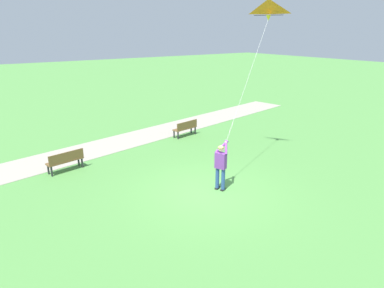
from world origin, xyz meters
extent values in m
plane|color=#569947|center=(0.00, 0.00, 0.00)|extent=(120.00, 120.00, 0.00)
cube|color=#ADA393|center=(6.97, 2.00, 0.01)|extent=(8.02, 31.92, 0.02)
cube|color=#232328|center=(0.03, -0.45, 0.03)|extent=(0.19, 0.26, 0.06)
cylinder|color=#2D4C8E|center=(0.02, -0.43, 0.45)|extent=(0.14, 0.14, 0.82)
cube|color=#232328|center=(-0.20, -0.54, 0.03)|extent=(0.19, 0.26, 0.06)
cylinder|color=#2D4C8E|center=(-0.20, -0.52, 0.45)|extent=(0.14, 0.14, 0.82)
cube|color=#753899|center=(-0.09, -0.48, 1.16)|extent=(0.45, 0.36, 0.60)
sphere|color=beige|center=(-0.09, -0.48, 1.62)|extent=(0.22, 0.22, 0.22)
ellipsoid|color=tan|center=(-0.10, -0.46, 1.66)|extent=(0.29, 0.29, 0.13)
cylinder|color=#753899|center=(0.07, -0.65, 1.61)|extent=(0.15, 0.56, 0.43)
cylinder|color=#753899|center=(-0.09, -0.72, 1.61)|extent=(0.49, 0.42, 0.43)
sphere|color=beige|center=(0.05, -0.83, 1.74)|extent=(0.10, 0.10, 0.10)
pyramid|color=orange|center=(1.28, -3.88, 6.48)|extent=(1.29, 1.03, 0.58)
cone|color=yellow|center=(1.38, -4.05, 6.10)|extent=(0.28, 0.28, 0.22)
cylinder|color=black|center=(1.38, -4.05, 6.21)|extent=(1.01, 0.65, 0.02)
cylinder|color=silver|center=(0.72, -2.44, 3.90)|extent=(1.35, 3.23, 4.32)
cube|color=brown|center=(6.28, -3.20, 0.45)|extent=(0.70, 1.55, 0.05)
cube|color=brown|center=(6.09, -3.24, 0.68)|extent=(0.30, 1.48, 0.40)
cube|color=#2D2D33|center=(6.32, -2.52, 0.23)|extent=(0.07, 0.07, 0.45)
cube|color=#2D2D33|center=(6.00, -2.57, 0.23)|extent=(0.07, 0.07, 0.45)
cube|color=#2D2D33|center=(6.55, -3.84, 0.23)|extent=(0.07, 0.07, 0.45)
cube|color=#2D2D33|center=(6.24, -3.89, 0.23)|extent=(0.07, 0.07, 0.45)
cube|color=brown|center=(5.04, 3.69, 0.45)|extent=(0.70, 1.55, 0.05)
cube|color=brown|center=(4.85, 3.65, 0.68)|extent=(0.30, 1.48, 0.40)
cube|color=#2D2D33|center=(5.08, 4.37, 0.23)|extent=(0.07, 0.07, 0.45)
cube|color=#2D2D33|center=(4.76, 4.32, 0.23)|extent=(0.07, 0.07, 0.45)
cube|color=#2D2D33|center=(5.31, 3.05, 0.23)|extent=(0.07, 0.07, 0.45)
cube|color=#2D2D33|center=(5.00, 3.00, 0.23)|extent=(0.07, 0.07, 0.45)
camera|label=1|loc=(-8.83, 6.96, 5.62)|focal=31.74mm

